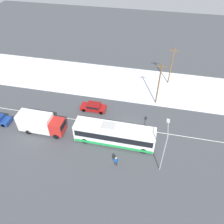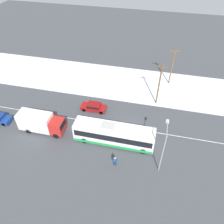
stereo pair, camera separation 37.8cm
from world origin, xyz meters
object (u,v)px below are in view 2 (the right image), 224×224
object	(u,v)px
utility_pole_roadside	(159,84)
sedan_car	(94,107)
city_bus	(114,134)
utility_pole_snowlot	(172,66)
pedestrian_at_stop	(115,160)
streetlamp	(164,145)
box_truck	(40,122)

from	to	relation	value
utility_pole_roadside	sedan_car	bearing A→B (deg)	-157.85
city_bus	utility_pole_snowlot	distance (m)	19.10
pedestrian_at_stop	streetlamp	bearing A→B (deg)	12.34
streetlamp	utility_pole_roadside	size ratio (longest dim) A/B	0.84
city_bus	utility_pole_snowlot	bearing A→B (deg)	67.10
utility_pole_snowlot	sedan_car	bearing A→B (deg)	-137.86
streetlamp	utility_pole_snowlot	world-z (taller)	utility_pole_snowlot
city_bus	sedan_car	world-z (taller)	city_bus
utility_pole_roadside	city_bus	bearing A→B (deg)	-117.15
utility_pole_snowlot	box_truck	bearing A→B (deg)	-136.77
streetlamp	pedestrian_at_stop	bearing A→B (deg)	-167.66
utility_pole_snowlot	pedestrian_at_stop	bearing A→B (deg)	-106.41
city_bus	sedan_car	bearing A→B (deg)	128.46
pedestrian_at_stop	streetlamp	xyz separation A→B (m)	(5.80, 1.27, 3.26)
utility_pole_roadside	utility_pole_snowlot	world-z (taller)	utility_pole_roadside
utility_pole_snowlot	utility_pole_roadside	bearing A→B (deg)	-105.96
box_truck	streetlamp	bearing A→B (deg)	-7.78
city_bus	sedan_car	distance (m)	8.06
box_truck	pedestrian_at_stop	xyz separation A→B (m)	(12.50, -3.77, -0.70)
box_truck	streetlamp	world-z (taller)	streetlamp
utility_pole_roadside	utility_pole_snowlot	size ratio (longest dim) A/B	1.05
box_truck	utility_pole_roadside	size ratio (longest dim) A/B	0.89
box_truck	pedestrian_at_stop	size ratio (longest dim) A/B	4.05
streetlamp	utility_pole_snowlot	xyz separation A→B (m)	(0.52, 20.19, -0.36)
utility_pole_roadside	utility_pole_snowlot	xyz separation A→B (m)	(1.99, 6.97, -0.19)
pedestrian_at_stop	streetlamp	size ratio (longest dim) A/B	0.26
box_truck	pedestrian_at_stop	world-z (taller)	box_truck
streetlamp	sedan_car	bearing A→B (deg)	142.75
city_bus	utility_pole_snowlot	xyz separation A→B (m)	(7.38, 17.46, 2.36)
sedan_car	pedestrian_at_stop	world-z (taller)	pedestrian_at_stop
city_bus	utility_pole_roadside	size ratio (longest dim) A/B	1.47
city_bus	box_truck	world-z (taller)	city_bus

